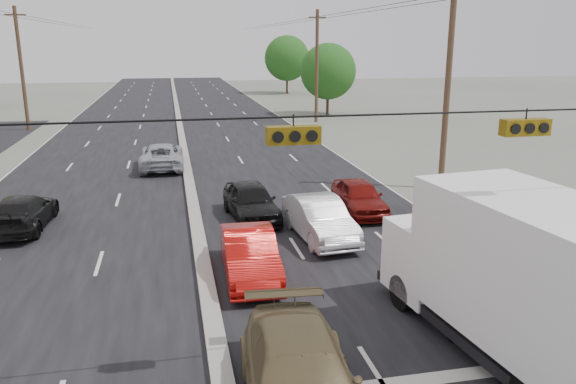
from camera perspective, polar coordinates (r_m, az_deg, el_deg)
The scene contains 18 objects.
road_surface at distance 41.11m, azimuth -10.63°, elevation 4.66°, with size 20.00×160.00×0.02m, color black.
center_median at distance 41.09m, azimuth -10.63°, elevation 4.80°, with size 0.50×160.00×0.20m, color gray.
utility_pole_left_c at distance 51.84m, azimuth -25.45°, elevation 11.28°, with size 1.60×0.30×10.00m.
utility_pole_right_b at distance 28.81m, azimuth 15.91°, elevation 10.29°, with size 1.60×0.30×10.00m.
utility_pole_right_c at distance 52.23m, azimuth 2.94°, elevation 12.69°, with size 1.60×0.30×10.00m.
traffic_signals at distance 10.83m, azimuth 0.02°, elevation 6.01°, with size 25.00×0.30×0.54m.
tree_right_mid at distance 57.74m, azimuth 4.09°, elevation 12.12°, with size 5.60×5.60×7.14m.
tree_right_far at distance 82.23m, azimuth -0.11°, elevation 13.43°, with size 6.40×6.40×8.16m.
box_truck at distance 14.08m, azimuth 21.69°, elevation -7.64°, with size 3.57×8.03×3.95m.
tan_sedan at distance 11.55m, azimuth 1.21°, elevation -18.67°, with size 2.19×5.40×1.57m, color brown.
red_sedan at distance 17.67m, azimuth -3.93°, elevation -6.40°, with size 1.59×4.56×1.50m, color #AA0E0A.
black_suv at distance 13.69m, azimuth 25.57°, elevation -14.30°, with size 2.72×5.91×1.64m, color black.
queue_car_a at distance 23.39m, azimuth -3.77°, elevation -0.97°, with size 1.81×4.50×1.53m, color black.
queue_car_b at distance 21.05m, azimuth 3.22°, elevation -2.77°, with size 1.64×4.69×1.55m, color silver.
queue_car_d at distance 20.93m, azimuth 18.68°, elevation -3.90°, with size 1.94×4.78×1.39m, color navy.
queue_car_e at distance 24.36m, azimuth 7.25°, elevation -0.52°, with size 1.70×4.23×1.44m, color maroon.
oncoming_near at distance 24.46m, azimuth -25.37°, elevation -1.90°, with size 1.93×4.74×1.37m, color black.
oncoming_far at distance 33.68m, azimuth -12.71°, elevation 3.58°, with size 2.45×5.31×1.48m, color #A9ACB1.
Camera 1 is at (-0.81, -10.46, 7.18)m, focal length 35.00 mm.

